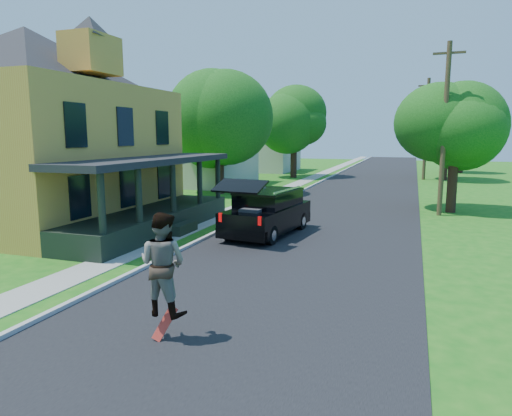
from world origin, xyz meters
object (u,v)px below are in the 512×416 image
(black_suv, at_px, (267,212))
(utility_pole_near, at_px, (444,128))
(skateboarder, at_px, (163,264))
(tree_right_near, at_px, (456,121))

(black_suv, distance_m, utility_pole_near, 10.62)
(black_suv, bearing_deg, utility_pole_near, 53.53)
(black_suv, height_order, skateboarder, skateboarder)
(utility_pole_near, bearing_deg, tree_right_near, 67.51)
(black_suv, height_order, tree_right_near, tree_right_near)
(skateboarder, distance_m, utility_pole_near, 18.41)
(black_suv, distance_m, tree_right_near, 12.03)
(skateboarder, xyz_separation_m, utility_pole_near, (5.93, 17.19, 2.87))
(skateboarder, relative_size, tree_right_near, 0.28)
(black_suv, xyz_separation_m, utility_pole_near, (6.92, 7.27, 3.47))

